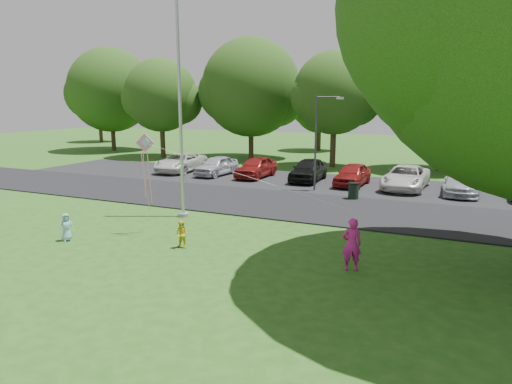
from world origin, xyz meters
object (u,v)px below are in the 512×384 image
at_px(woman, 352,244).
at_px(street_lamp, 320,134).
at_px(child_yellow, 182,235).
at_px(child_blue, 66,227).
at_px(trash_can, 353,191).
at_px(kite, 149,155).
at_px(flagpole, 180,121).

bearing_deg(woman, street_lamp, -93.45).
height_order(child_yellow, child_blue, child_blue).
bearing_deg(child_blue, child_yellow, -45.96).
distance_m(child_yellow, child_blue, 4.41).
distance_m(trash_can, child_blue, 13.80).
height_order(street_lamp, child_blue, street_lamp).
xyz_separation_m(woman, child_yellow, (-5.76, -0.31, -0.32)).
bearing_deg(kite, child_blue, -160.98).
height_order(flagpole, trash_can, flagpole).
bearing_deg(trash_can, street_lamp, 148.18).
height_order(street_lamp, child_yellow, street_lamp).
bearing_deg(child_blue, flagpole, 9.50).
bearing_deg(kite, street_lamp, 52.18).
distance_m(flagpole, child_blue, 6.29).
xyz_separation_m(child_blue, kite, (2.33, 1.94, 2.53)).
xyz_separation_m(child_yellow, kite, (-1.97, 0.94, 2.56)).
relative_size(flagpole, child_blue, 9.81).
bearing_deg(woman, child_blue, -17.21).
relative_size(street_lamp, woman, 3.33).
xyz_separation_m(flagpole, street_lamp, (3.76, 7.96, -0.96)).
relative_size(flagpole, kite, 1.22).
distance_m(street_lamp, kite, 11.28).
distance_m(flagpole, kite, 3.07).
bearing_deg(woman, kite, -29.31).
bearing_deg(flagpole, woman, -22.91).
relative_size(street_lamp, trash_can, 6.00).
bearing_deg(child_yellow, trash_can, 66.69).
xyz_separation_m(street_lamp, child_blue, (-5.63, -12.72, -2.70)).
xyz_separation_m(street_lamp, child_yellow, (-1.34, -11.73, -2.73)).
distance_m(trash_can, child_yellow, 10.92).
relative_size(street_lamp, child_yellow, 5.51).
relative_size(trash_can, child_blue, 0.87).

